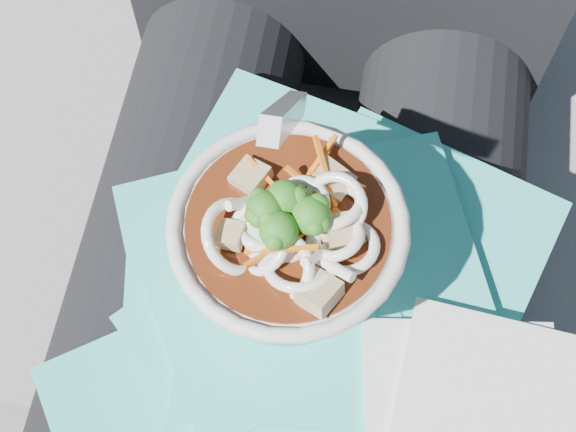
% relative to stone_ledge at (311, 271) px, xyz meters
% --- Properties ---
extents(stone_ledge, '(1.04, 0.60, 0.41)m').
position_rel_stone_ledge_xyz_m(stone_ledge, '(0.00, 0.00, 0.00)').
color(stone_ledge, slate).
rests_on(stone_ledge, ground).
extents(lap, '(0.33, 0.48, 0.14)m').
position_rel_stone_ledge_xyz_m(lap, '(0.00, -0.15, 0.28)').
color(lap, black).
rests_on(lap, stone_ledge).
extents(person_body, '(0.34, 0.94, 0.97)m').
position_rel_stone_ledge_xyz_m(person_body, '(0.00, -0.06, 0.31)').
color(person_body, black).
rests_on(person_body, ground).
extents(plastic_bag, '(0.33, 0.36, 0.02)m').
position_rel_stone_ledge_xyz_m(plastic_bag, '(0.00, -0.16, 0.36)').
color(plastic_bag, '#2FC5BB').
rests_on(plastic_bag, lap).
extents(napkins, '(0.14, 0.13, 0.01)m').
position_rel_stone_ledge_xyz_m(napkins, '(0.12, -0.22, 0.37)').
color(napkins, silver).
rests_on(napkins, plastic_bag).
extents(udon_bowl, '(0.14, 0.15, 0.18)m').
position_rel_stone_ledge_xyz_m(udon_bowl, '(-0.00, -0.15, 0.42)').
color(udon_bowl, silver).
rests_on(udon_bowl, plastic_bag).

